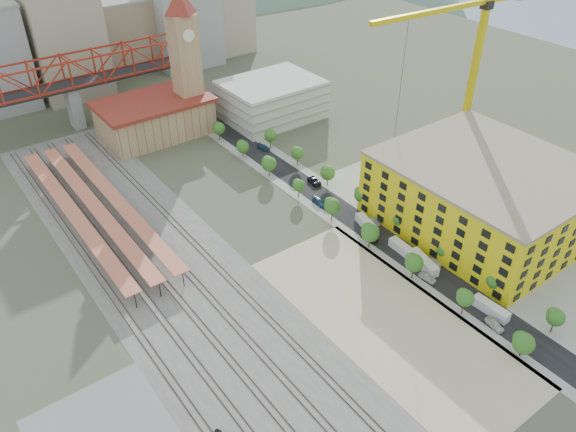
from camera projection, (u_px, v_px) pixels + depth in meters
ground at (313, 243)px, 146.58m from camera, size 400.00×400.00×0.00m
ballast_strip at (157, 261)px, 140.55m from camera, size 36.00×165.00×0.06m
dirt_lot at (388, 320)px, 123.82m from camera, size 28.00×67.00×0.06m
street_asphalt at (324, 198)px, 164.27m from camera, size 12.00×170.00×0.06m
sidewalk_west at (309, 204)px, 161.59m from camera, size 3.00×170.00×0.04m
sidewalk_east at (338, 192)px, 166.96m from camera, size 3.00×170.00×0.04m
construction_pad at (485, 220)px, 155.32m from camera, size 50.00×90.00×0.06m
rail_tracks at (151, 263)px, 139.60m from camera, size 26.56×160.00×0.18m
platform_canopies at (95, 205)px, 153.99m from camera, size 16.00×80.00×4.12m
station_hall at (155, 117)px, 194.45m from camera, size 38.00×24.00×13.10m
clock_tower at (184, 49)px, 186.89m from camera, size 12.00×12.00×52.00m
parking_garage at (271, 99)px, 206.34m from camera, size 34.00×26.00×14.00m
truss_bridge at (67, 76)px, 192.91m from camera, size 94.00×9.60×25.60m
construction_building at (485, 195)px, 148.49m from camera, size 44.60×50.60×18.80m
street_trees at (346, 214)px, 157.68m from camera, size 15.40×124.40×8.00m
skyline at (113, 23)px, 231.12m from camera, size 133.00×46.00×60.00m
distant_hills at (126, 125)px, 385.71m from camera, size 647.00×264.00×227.00m
tower_crane at (469, 54)px, 158.90m from camera, size 55.43×5.94×59.19m
site_trailer_a at (491, 309)px, 125.00m from camera, size 2.65×8.81×2.39m
site_trailer_b at (424, 263)px, 138.08m from camera, size 4.40×9.76×2.59m
site_trailer_c at (403, 249)px, 142.67m from camera, size 2.76×8.81×2.38m
site_trailer_d at (367, 224)px, 151.61m from camera, size 4.14×8.96×2.37m
car_0 at (495, 325)px, 121.56m from camera, size 2.64×4.95×1.60m
car_1 at (427, 278)px, 134.31m from camera, size 1.98×4.48×1.43m
car_2 at (370, 237)px, 147.49m from camera, size 2.74×5.29×1.43m
car_3 at (319, 202)px, 161.32m from camera, size 2.54×5.57×1.58m
car_4 at (435, 262)px, 139.21m from camera, size 1.78×3.94×1.31m
car_5 at (374, 221)px, 153.50m from camera, size 1.96×4.19×1.33m
car_6 at (314, 181)px, 170.68m from camera, size 3.39×5.86×1.54m
car_7 at (264, 147)px, 188.80m from camera, size 2.61×5.29×1.48m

